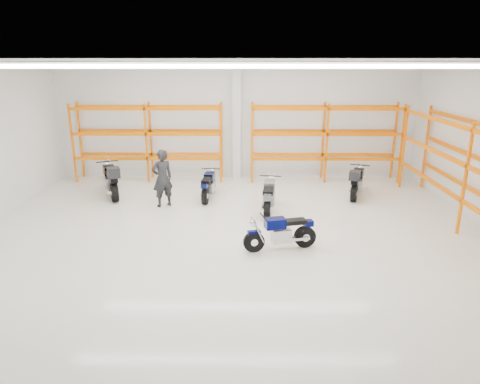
{
  "coord_description": "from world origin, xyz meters",
  "views": [
    {
      "loc": [
        0.3,
        -10.83,
        4.46
      ],
      "look_at": [
        0.18,
        0.5,
        1.01
      ],
      "focal_mm": 32.0,
      "sensor_mm": 36.0,
      "label": 1
    }
  ],
  "objects_px": {
    "motorcycle_back_d": "(357,182)",
    "standing_man": "(162,178)",
    "motorcycle_back_b": "(208,186)",
    "structural_column": "(237,122)",
    "motorcycle_main": "(283,233)",
    "motorcycle_back_c": "(269,197)",
    "motorcycle_back_a": "(111,181)"
  },
  "relations": [
    {
      "from": "motorcycle_back_d",
      "to": "standing_man",
      "type": "bearing_deg",
      "value": -170.98
    },
    {
      "from": "motorcycle_back_b",
      "to": "standing_man",
      "type": "bearing_deg",
      "value": -150.02
    },
    {
      "from": "structural_column",
      "to": "motorcycle_main",
      "type": "bearing_deg",
      "value": -79.54
    },
    {
      "from": "motorcycle_back_b",
      "to": "motorcycle_back_c",
      "type": "height_order",
      "value": "motorcycle_back_c"
    },
    {
      "from": "motorcycle_main",
      "to": "motorcycle_back_d",
      "type": "height_order",
      "value": "motorcycle_back_d"
    },
    {
      "from": "motorcycle_main",
      "to": "motorcycle_back_d",
      "type": "bearing_deg",
      "value": 56.32
    },
    {
      "from": "motorcycle_back_a",
      "to": "motorcycle_back_c",
      "type": "relative_size",
      "value": 1.07
    },
    {
      "from": "motorcycle_back_d",
      "to": "motorcycle_back_a",
      "type": "bearing_deg",
      "value": -179.65
    },
    {
      "from": "motorcycle_main",
      "to": "standing_man",
      "type": "bearing_deg",
      "value": 137.4
    },
    {
      "from": "motorcycle_back_b",
      "to": "motorcycle_back_c",
      "type": "xyz_separation_m",
      "value": [
        1.97,
        -1.36,
        0.04
      ]
    },
    {
      "from": "motorcycle_back_a",
      "to": "motorcycle_back_b",
      "type": "xyz_separation_m",
      "value": [
        3.34,
        -0.17,
        -0.14
      ]
    },
    {
      "from": "motorcycle_back_a",
      "to": "motorcycle_back_d",
      "type": "xyz_separation_m",
      "value": [
        8.39,
        0.05,
        -0.06
      ]
    },
    {
      "from": "motorcycle_back_d",
      "to": "structural_column",
      "type": "xyz_separation_m",
      "value": [
        -4.14,
        2.57,
        1.73
      ]
    },
    {
      "from": "motorcycle_main",
      "to": "motorcycle_back_c",
      "type": "xyz_separation_m",
      "value": [
        -0.22,
        2.72,
        0.05
      ]
    },
    {
      "from": "motorcycle_back_a",
      "to": "motorcycle_back_d",
      "type": "relative_size",
      "value": 1.09
    },
    {
      "from": "motorcycle_back_d",
      "to": "standing_man",
      "type": "relative_size",
      "value": 1.11
    },
    {
      "from": "motorcycle_back_c",
      "to": "standing_man",
      "type": "relative_size",
      "value": 1.12
    },
    {
      "from": "motorcycle_back_c",
      "to": "motorcycle_back_d",
      "type": "relative_size",
      "value": 1.01
    },
    {
      "from": "motorcycle_back_a",
      "to": "motorcycle_back_b",
      "type": "distance_m",
      "value": 3.35
    },
    {
      "from": "motorcycle_back_b",
      "to": "standing_man",
      "type": "height_order",
      "value": "standing_man"
    },
    {
      "from": "motorcycle_back_a",
      "to": "standing_man",
      "type": "xyz_separation_m",
      "value": [
        1.95,
        -0.97,
        0.35
      ]
    },
    {
      "from": "motorcycle_main",
      "to": "motorcycle_back_b",
      "type": "distance_m",
      "value": 4.63
    },
    {
      "from": "motorcycle_back_a",
      "to": "motorcycle_back_c",
      "type": "height_order",
      "value": "motorcycle_back_a"
    },
    {
      "from": "motorcycle_back_d",
      "to": "motorcycle_back_b",
      "type": "bearing_deg",
      "value": -177.47
    },
    {
      "from": "motorcycle_back_c",
      "to": "motorcycle_main",
      "type": "bearing_deg",
      "value": -85.47
    },
    {
      "from": "motorcycle_back_a",
      "to": "motorcycle_back_c",
      "type": "bearing_deg",
      "value": -16.11
    },
    {
      "from": "motorcycle_back_a",
      "to": "motorcycle_back_b",
      "type": "height_order",
      "value": "motorcycle_back_a"
    },
    {
      "from": "motorcycle_main",
      "to": "motorcycle_back_d",
      "type": "xyz_separation_m",
      "value": [
        2.87,
        4.31,
        0.1
      ]
    },
    {
      "from": "motorcycle_main",
      "to": "structural_column",
      "type": "height_order",
      "value": "structural_column"
    },
    {
      "from": "motorcycle_back_b",
      "to": "motorcycle_back_d",
      "type": "height_order",
      "value": "motorcycle_back_d"
    },
    {
      "from": "motorcycle_main",
      "to": "motorcycle_back_a",
      "type": "height_order",
      "value": "motorcycle_back_a"
    },
    {
      "from": "motorcycle_back_b",
      "to": "motorcycle_back_d",
      "type": "distance_m",
      "value": 5.06
    }
  ]
}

